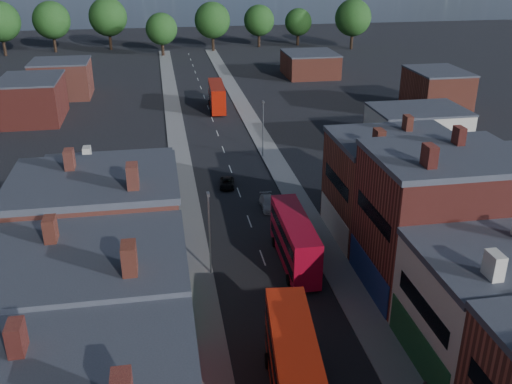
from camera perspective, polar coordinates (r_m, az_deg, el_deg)
name	(u,v)px	position (r m, az deg, el deg)	size (l,w,h in m)	color
pavement_west	(184,189)	(70.86, -7.16, 0.27)	(3.00, 200.00, 0.12)	gray
pavement_east	(287,182)	(72.45, 3.14, 0.97)	(3.00, 200.00, 0.12)	gray
lamp_post_2	(209,228)	(50.86, -4.68, -3.62)	(0.25, 0.70, 8.12)	slate
lamp_post_3	(263,125)	(79.85, 0.71, 6.71)	(0.25, 0.70, 8.12)	slate
bus_0	(294,372)	(38.17, 3.86, -17.53)	(4.06, 12.38, 5.25)	#B5200A
bus_1	(294,239)	(53.45, 3.87, -4.75)	(2.91, 11.05, 4.76)	red
bus_2	(217,96)	(104.83, -3.94, 9.56)	(3.11, 11.02, 4.72)	#A01507
car_2	(227,183)	(71.05, -2.92, 0.91)	(1.75, 3.80, 1.06)	black
car_3	(269,203)	(65.27, 1.27, -1.12)	(1.73, 4.24, 1.23)	beige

